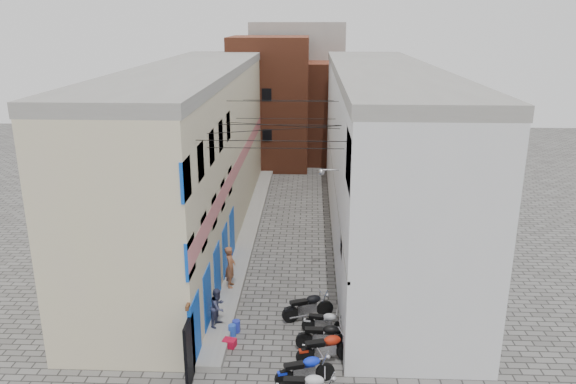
# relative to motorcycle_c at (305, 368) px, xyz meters

# --- Properties ---
(ground) EXTENTS (90.00, 90.00, 0.00)m
(ground) POSITION_rel_motorcycle_c_xyz_m (-1.20, 0.44, -0.58)
(ground) COLOR #595753
(ground) RESTS_ON ground
(plinth) EXTENTS (0.90, 26.00, 0.25)m
(plinth) POSITION_rel_motorcycle_c_xyz_m (-3.25, 13.44, -0.46)
(plinth) COLOR gray
(plinth) RESTS_ON ground
(building_left) EXTENTS (5.10, 27.00, 9.00)m
(building_left) POSITION_rel_motorcycle_c_xyz_m (-6.18, 13.39, 3.91)
(building_left) COLOR beige
(building_left) RESTS_ON ground
(building_right) EXTENTS (5.94, 26.00, 9.00)m
(building_right) POSITION_rel_motorcycle_c_xyz_m (3.80, 13.43, 3.92)
(building_right) COLOR silver
(building_right) RESTS_ON ground
(building_far_brick_left) EXTENTS (6.00, 6.00, 10.00)m
(building_far_brick_left) POSITION_rel_motorcycle_c_xyz_m (-3.20, 28.44, 4.42)
(building_far_brick_left) COLOR brown
(building_far_brick_left) RESTS_ON ground
(building_far_brick_right) EXTENTS (5.00, 6.00, 8.00)m
(building_far_brick_right) POSITION_rel_motorcycle_c_xyz_m (1.80, 30.44, 3.42)
(building_far_brick_right) COLOR brown
(building_far_brick_right) RESTS_ON ground
(building_far_concrete) EXTENTS (8.00, 5.00, 11.00)m
(building_far_concrete) POSITION_rel_motorcycle_c_xyz_m (-1.20, 34.44, 4.92)
(building_far_concrete) COLOR gray
(building_far_concrete) RESTS_ON ground
(far_shopfront) EXTENTS (2.00, 0.30, 2.40)m
(far_shopfront) POSITION_rel_motorcycle_c_xyz_m (-1.20, 25.64, 0.62)
(far_shopfront) COLOR black
(far_shopfront) RESTS_ON ground
(overhead_wires) EXTENTS (5.80, 13.02, 1.32)m
(overhead_wires) POSITION_rel_motorcycle_c_xyz_m (-1.20, 8.08, 6.54)
(overhead_wires) COLOR black
(overhead_wires) RESTS_ON ground
(motorcycle_c) EXTENTS (2.11, 1.24, 1.17)m
(motorcycle_c) POSITION_rel_motorcycle_c_xyz_m (0.00, 0.00, 0.00)
(motorcycle_c) COLOR #0D26CE
(motorcycle_c) RESTS_ON ground
(motorcycle_d) EXTENTS (2.21, 1.24, 1.22)m
(motorcycle_d) POSITION_rel_motorcycle_c_xyz_m (0.70, 1.23, 0.03)
(motorcycle_d) COLOR #A61F0B
(motorcycle_d) RESTS_ON ground
(motorcycle_e) EXTENTS (2.08, 0.68, 1.20)m
(motorcycle_e) POSITION_rel_motorcycle_c_xyz_m (0.67, 1.99, 0.02)
(motorcycle_e) COLOR black
(motorcycle_e) RESTS_ON ground
(motorcycle_f) EXTENTS (1.80, 0.75, 1.01)m
(motorcycle_f) POSITION_rel_motorcycle_c_xyz_m (0.70, 3.12, -0.08)
(motorcycle_f) COLOR #A8A9AD
(motorcycle_f) RESTS_ON ground
(motorcycle_g) EXTENTS (2.21, 1.38, 1.22)m
(motorcycle_g) POSITION_rel_motorcycle_c_xyz_m (0.06, 4.10, 0.03)
(motorcycle_g) COLOR black
(motorcycle_g) RESTS_ON ground
(person_a) EXTENTS (0.44, 0.67, 1.83)m
(person_a) POSITION_rel_motorcycle_c_xyz_m (-3.29, 6.30, 0.58)
(person_a) COLOR #955636
(person_a) RESTS_ON plinth
(person_b) EXTENTS (0.77, 0.87, 1.50)m
(person_b) POSITION_rel_motorcycle_c_xyz_m (-3.31, 3.11, 0.41)
(person_b) COLOR #3A3C57
(person_b) RESTS_ON plinth
(water_jug_near) EXTENTS (0.38, 0.38, 0.45)m
(water_jug_near) POSITION_rel_motorcycle_c_xyz_m (-2.75, 2.77, -0.36)
(water_jug_near) COLOR blue
(water_jug_near) RESTS_ON ground
(water_jug_far) EXTENTS (0.31, 0.31, 0.47)m
(water_jug_far) POSITION_rel_motorcycle_c_xyz_m (-2.64, 3.05, -0.35)
(water_jug_far) COLOR #2434B7
(water_jug_far) RESTS_ON ground
(red_crate) EXTENTS (0.53, 0.45, 0.29)m
(red_crate) POSITION_rel_motorcycle_c_xyz_m (-2.75, 2.05, -0.44)
(red_crate) COLOR red
(red_crate) RESTS_ON ground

